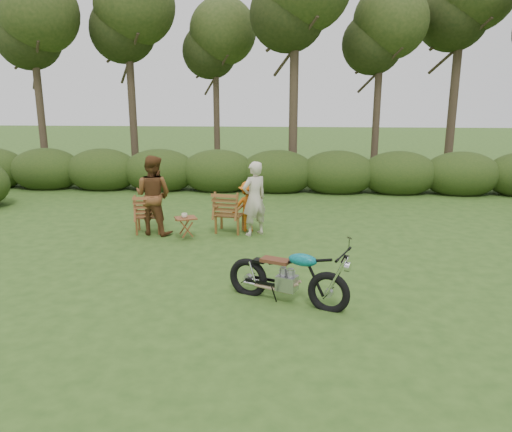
# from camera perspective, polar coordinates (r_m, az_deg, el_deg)

# --- Properties ---
(ground) EXTENTS (80.00, 80.00, 0.00)m
(ground) POSITION_cam_1_polar(r_m,az_deg,el_deg) (8.24, 0.44, -9.40)
(ground) COLOR #2A4918
(ground) RESTS_ON ground
(tree_line) EXTENTS (22.52, 11.62, 8.14)m
(tree_line) POSITION_cam_1_polar(r_m,az_deg,el_deg) (17.28, 4.38, 15.82)
(tree_line) COLOR #3C2D21
(tree_line) RESTS_ON ground
(motorcycle) EXTENTS (2.09, 1.44, 1.12)m
(motorcycle) POSITION_cam_1_polar(r_m,az_deg,el_deg) (8.14, 3.52, -9.71)
(motorcycle) COLOR #0EAFBA
(motorcycle) RESTS_ON ground
(lawn_chair_right) EXTENTS (0.79, 0.79, 1.00)m
(lawn_chair_right) POSITION_cam_1_polar(r_m,az_deg,el_deg) (11.98, -3.02, -1.82)
(lawn_chair_right) COLOR brown
(lawn_chair_right) RESTS_ON ground
(lawn_chair_left) EXTENTS (0.75, 0.75, 0.95)m
(lawn_chair_left) POSITION_cam_1_polar(r_m,az_deg,el_deg) (12.20, -12.10, -1.83)
(lawn_chair_left) COLOR brown
(lawn_chair_left) RESTS_ON ground
(side_table) EXTENTS (0.61, 0.57, 0.50)m
(side_table) POSITION_cam_1_polar(r_m,az_deg,el_deg) (11.48, -8.00, -1.36)
(side_table) COLOR #5A2A16
(side_table) RESTS_ON ground
(cup) EXTENTS (0.13, 0.13, 0.11)m
(cup) POSITION_cam_1_polar(r_m,az_deg,el_deg) (11.37, -8.19, 0.05)
(cup) COLOR beige
(cup) RESTS_ON side_table
(adult_a) EXTENTS (0.75, 0.72, 1.73)m
(adult_a) POSITION_cam_1_polar(r_m,az_deg,el_deg) (11.73, -0.20, -2.15)
(adult_a) COLOR beige
(adult_a) RESTS_ON ground
(adult_b) EXTENTS (1.05, 0.91, 1.86)m
(adult_b) POSITION_cam_1_polar(r_m,az_deg,el_deg) (12.06, -11.46, -1.98)
(adult_b) COLOR brown
(adult_b) RESTS_ON ground
(child) EXTENTS (0.80, 0.48, 1.21)m
(child) POSITION_cam_1_polar(r_m,az_deg,el_deg) (12.05, -0.91, -1.70)
(child) COLOR #C96012
(child) RESTS_ON ground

